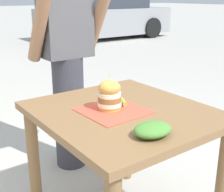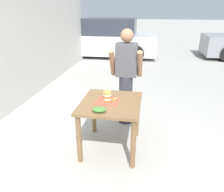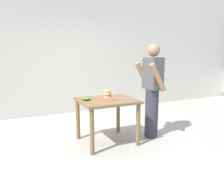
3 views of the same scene
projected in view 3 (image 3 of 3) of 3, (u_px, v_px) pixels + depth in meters
The scene contains 9 objects.
ground_plane at pixel (107, 142), 3.83m from camera, with size 80.00×80.00×0.00m, color #ADAAA3.
patio_table at pixel (107, 107), 3.72m from camera, with size 0.85×0.93×0.76m.
serving_paper at pixel (106, 99), 3.75m from camera, with size 0.32×0.32×0.00m, color #D64C38.
sandwich at pixel (107, 94), 3.75m from camera, with size 0.13×0.13×0.19m.
pickle_spear at pixel (111, 99), 3.67m from camera, with size 0.02×0.02×0.10m, color #8EA83D.
side_salad at pixel (86, 98), 3.63m from camera, with size 0.18×0.14×0.06m, color #477F33.
diner_across_table at pixel (152, 90), 3.92m from camera, with size 0.55×0.35×1.69m.
building_wall at pixel (105, 16), 5.90m from camera, with size 0.30×10.00×5.11m, color beige.
parked_car_mid_block at pixel (153, 68), 13.55m from camera, with size 4.24×1.91×1.60m.
Camera 3 is at (3.31, -1.47, 1.48)m, focal length 35.00 mm.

